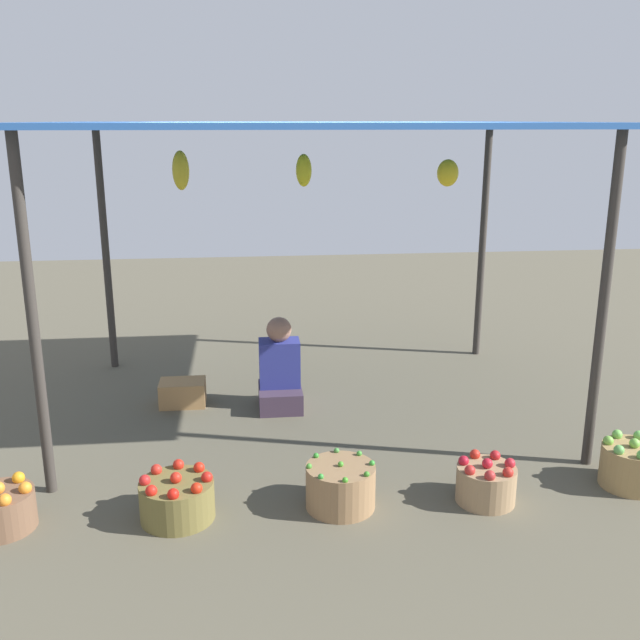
% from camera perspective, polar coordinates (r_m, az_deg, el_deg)
% --- Properties ---
extents(ground_plane, '(14.00, 14.00, 0.00)m').
position_cam_1_polar(ground_plane, '(6.13, -0.66, -6.92)').
color(ground_plane, brown).
extents(market_stall_structure, '(3.99, 2.78, 2.34)m').
position_cam_1_polar(market_stall_structure, '(5.66, -0.74, 14.18)').
color(market_stall_structure, '#38332D').
rests_on(market_stall_structure, ground).
extents(vendor_person, '(0.36, 0.44, 0.78)m').
position_cam_1_polar(vendor_person, '(6.04, -3.24, -4.25)').
color(vendor_person, '#413143').
rests_on(vendor_person, ground).
extents(basket_oranges, '(0.40, 0.40, 0.30)m').
position_cam_1_polar(basket_oranges, '(4.78, -24.15, -13.60)').
color(basket_oranges, brown).
rests_on(basket_oranges, ground).
extents(basket_red_tomatoes, '(0.46, 0.46, 0.31)m').
position_cam_1_polar(basket_red_tomatoes, '(4.57, -11.35, -13.83)').
color(basket_red_tomatoes, brown).
rests_on(basket_red_tomatoes, ground).
extents(basket_green_chilies, '(0.44, 0.44, 0.31)m').
position_cam_1_polar(basket_green_chilies, '(4.60, 1.65, -13.14)').
color(basket_green_chilies, '#906D49').
rests_on(basket_green_chilies, ground).
extents(basket_red_apples, '(0.38, 0.38, 0.30)m').
position_cam_1_polar(basket_red_apples, '(4.78, 13.13, -12.56)').
color(basket_red_apples, '#997A55').
rests_on(basket_red_apples, ground).
extents(basket_green_apples, '(0.40, 0.40, 0.34)m').
position_cam_1_polar(basket_green_apples, '(5.26, 23.66, -10.58)').
color(basket_green_apples, '#9B7C4A').
rests_on(basket_green_apples, ground).
extents(wooden_crate_near_vendor, '(0.39, 0.27, 0.21)m').
position_cam_1_polar(wooden_crate_near_vendor, '(6.24, -10.92, -5.74)').
color(wooden_crate_near_vendor, '#A47A4A').
rests_on(wooden_crate_near_vendor, ground).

